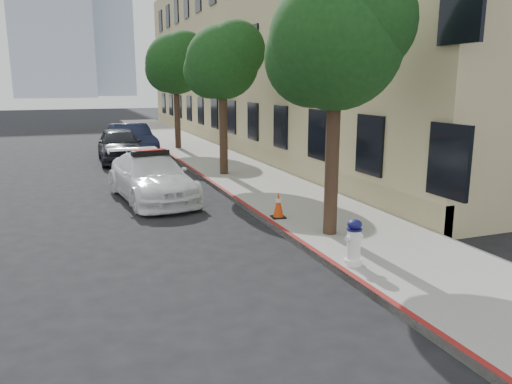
{
  "coord_description": "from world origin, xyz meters",
  "views": [
    {
      "loc": [
        -2.41,
        -11.4,
        3.44
      ],
      "look_at": [
        1.51,
        -1.02,
        1.0
      ],
      "focal_mm": 35.0,
      "sensor_mm": 36.0,
      "label": 1
    }
  ],
  "objects": [
    {
      "name": "tower_right",
      "position": [
        9.0,
        135.0,
        22.0
      ],
      "size": [
        14.0,
        14.0,
        44.0
      ],
      "primitive_type": "cube",
      "color": "#9EA8B7",
      "rests_on": "ground"
    },
    {
      "name": "parked_car_mid",
      "position": [
        -0.3,
        11.22,
        0.76
      ],
      "size": [
        1.87,
        4.47,
        1.51
      ],
      "primitive_type": "imported",
      "rotation": [
        0.0,
        0.0,
        -0.02
      ],
      "color": "black",
      "rests_on": "ground"
    },
    {
      "name": "curb_strip",
      "position": [
        2.06,
        10.0,
        0.07
      ],
      "size": [
        0.12,
        50.0,
        0.15
      ],
      "primitive_type": "cube",
      "color": "maroon",
      "rests_on": "ground"
    },
    {
      "name": "building",
      "position": [
        9.2,
        15.0,
        5.0
      ],
      "size": [
        8.0,
        36.0,
        10.0
      ],
      "primitive_type": "cube",
      "color": "#C8B97F",
      "rests_on": "ground"
    },
    {
      "name": "fire_hydrant",
      "position": [
        2.35,
        -3.88,
        0.57
      ],
      "size": [
        0.36,
        0.33,
        0.86
      ],
      "rotation": [
        0.0,
        0.0,
        0.11
      ],
      "color": "white",
      "rests_on": "sidewalk"
    },
    {
      "name": "tree_near",
      "position": [
        2.93,
        -2.01,
        4.27
      ],
      "size": [
        2.92,
        2.82,
        5.62
      ],
      "color": "black",
      "rests_on": "sidewalk"
    },
    {
      "name": "police_car",
      "position": [
        -0.17,
        3.38,
        0.68
      ],
      "size": [
        2.43,
        4.86,
        1.51
      ],
      "rotation": [
        0.0,
        0.0,
        0.12
      ],
      "color": "white",
      "rests_on": "ground"
    },
    {
      "name": "traffic_cone",
      "position": [
        2.35,
        -0.38,
        0.47
      ],
      "size": [
        0.37,
        0.37,
        0.65
      ],
      "rotation": [
        0.0,
        0.0,
        -0.12
      ],
      "color": "black",
      "rests_on": "sidewalk"
    },
    {
      "name": "sidewalk",
      "position": [
        3.6,
        10.0,
        0.07
      ],
      "size": [
        3.2,
        50.0,
        0.15
      ],
      "primitive_type": "cube",
      "color": "gray",
      "rests_on": "ground"
    },
    {
      "name": "parked_car_far",
      "position": [
        0.42,
        13.0,
        0.76
      ],
      "size": [
        2.07,
        4.75,
        1.52
      ],
      "primitive_type": "imported",
      "rotation": [
        0.0,
        0.0,
        0.1
      ],
      "color": "#141933",
      "rests_on": "ground"
    },
    {
      "name": "ground",
      "position": [
        0.0,
        0.0,
        0.0
      ],
      "size": [
        120.0,
        120.0,
        0.0
      ],
      "primitive_type": "plane",
      "color": "black",
      "rests_on": "ground"
    },
    {
      "name": "tree_far",
      "position": [
        2.93,
        13.99,
        4.39
      ],
      "size": [
        3.1,
        3.0,
        5.81
      ],
      "color": "black",
      "rests_on": "sidewalk"
    },
    {
      "name": "tree_mid",
      "position": [
        2.93,
        5.99,
        4.16
      ],
      "size": [
        2.77,
        2.64,
        5.43
      ],
      "color": "black",
      "rests_on": "sidewalk"
    }
  ]
}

